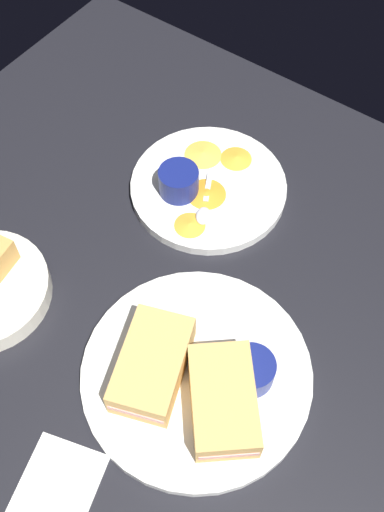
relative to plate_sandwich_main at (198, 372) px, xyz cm
name	(u,v)px	position (x,y,z in cm)	size (l,w,h in cm)	color
ground_plane	(153,351)	(-0.22, 7.18, -2.30)	(110.00, 110.00, 3.00)	black
plate_sandwich_main	(198,372)	(0.00, 0.00, 0.00)	(29.58, 29.58, 1.60)	white
sandwich_half_near	(152,365)	(-3.44, 4.44, 3.20)	(14.84, 11.54, 4.80)	tan
sandwich_half_far	(223,400)	(-2.13, -5.20, 3.20)	(14.85, 14.16, 4.80)	tan
ramekin_dark_sauce	(251,370)	(3.20, -5.84, 2.82)	(6.00, 6.00, 3.75)	navy
spoon_by_dark_ramekin	(211,366)	(1.37, -1.12, 1.16)	(4.97, 9.72, 0.80)	silver
plate_chips_companion	(208,187)	(25.73, 16.06, 0.00)	(24.11, 24.11, 1.60)	white
ramekin_light_gravy	(179,181)	(22.11, 19.08, 3.08)	(6.07, 6.07, 4.26)	navy
spoon_by_gravy_ramekin	(204,209)	(21.24, 13.72, 1.16)	(9.43, 5.89, 0.80)	silver
plantain_chip_scatter	(209,178)	(26.47, 16.51, 1.10)	(21.12, 13.58, 0.60)	gold
paper_napkin_folded	(57,489)	(-21.06, 5.29, -0.60)	(11.00, 9.00, 0.40)	white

